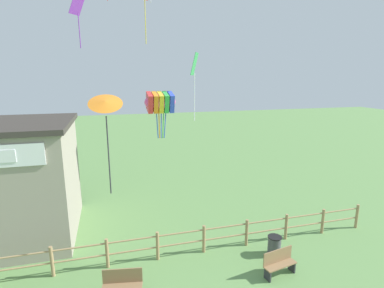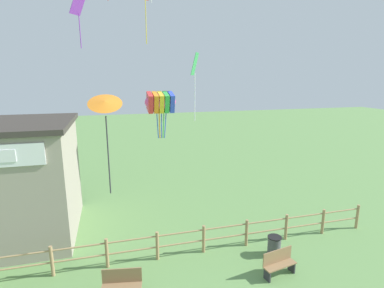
% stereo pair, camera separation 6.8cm
% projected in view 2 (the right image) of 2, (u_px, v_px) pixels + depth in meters
% --- Properties ---
extents(wooden_fence, '(16.88, 0.14, 1.29)m').
position_uv_depth(wooden_fence, '(204.00, 237.00, 13.38)').
color(wooden_fence, '#9E7F56').
rests_on(wooden_fence, ground_plane).
extents(park_bench_near_fence, '(1.47, 0.67, 1.05)m').
position_uv_depth(park_bench_near_fence, '(279.00, 263.00, 11.87)').
color(park_bench_near_fence, olive).
rests_on(park_bench_near_fence, ground_plane).
extents(park_bench_by_building, '(1.46, 0.64, 1.05)m').
position_uv_depth(park_bench_by_building, '(122.00, 283.00, 10.70)').
color(park_bench_by_building, olive).
rests_on(park_bench_by_building, ground_plane).
extents(trash_bin, '(0.62, 0.62, 0.87)m').
position_uv_depth(trash_bin, '(274.00, 246.00, 13.25)').
color(trash_bin, '#4C4C51').
rests_on(trash_bin, ground_plane).
extents(kite_rainbow_parafoil, '(1.84, 1.26, 2.73)m').
position_uv_depth(kite_rainbow_parafoil, '(160.00, 102.00, 17.29)').
color(kite_rainbow_parafoil, '#E54C8C').
extents(kite_purple_streamer, '(1.00, 1.09, 3.00)m').
position_uv_depth(kite_purple_streamer, '(78.00, 9.00, 17.25)').
color(kite_purple_streamer, purple).
extents(kite_green_diamond, '(0.72, 1.01, 4.04)m').
position_uv_depth(kite_green_diamond, '(195.00, 71.00, 17.75)').
color(kite_green_diamond, green).
extents(kite_orange_delta, '(1.23, 1.13, 3.69)m').
position_uv_depth(kite_orange_delta, '(105.00, 105.00, 10.42)').
color(kite_orange_delta, orange).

